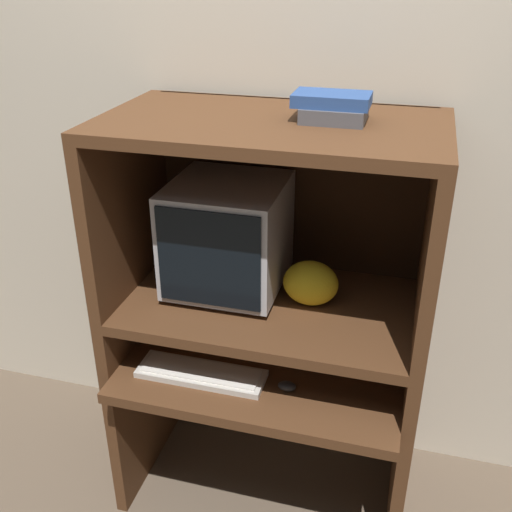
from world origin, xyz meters
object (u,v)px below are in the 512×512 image
keyboard (201,373)px  snack_bag (311,283)px  mouse (287,386)px  book_stack (333,107)px  crt_monitor (228,235)px

keyboard → snack_bag: bearing=34.7°
mouse → book_stack: book_stack is taller
snack_bag → keyboard: bearing=-145.3°
book_stack → crt_monitor: bearing=176.4°
mouse → book_stack: bearing=73.5°
book_stack → snack_bag: bearing=-162.8°
mouse → keyboard: bearing=-177.9°
crt_monitor → keyboard: crt_monitor is taller
crt_monitor → mouse: 0.52m
crt_monitor → mouse: size_ratio=6.61×
crt_monitor → book_stack: 0.55m
crt_monitor → book_stack: bearing=-3.6°
crt_monitor → snack_bag: bearing=-6.3°
snack_bag → book_stack: book_stack is taller
crt_monitor → keyboard: bearing=-94.5°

